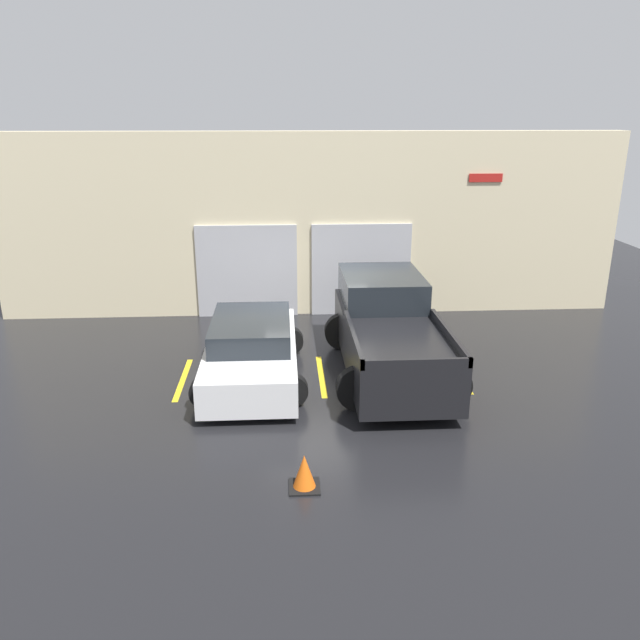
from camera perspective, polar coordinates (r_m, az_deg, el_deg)
name	(u,v)px	position (r m, az deg, el deg)	size (l,w,h in m)	color
ground_plane	(318,353)	(14.66, -0.20, -3.01)	(28.00, 28.00, 0.00)	black
shophouse_building	(311,226)	(17.18, -0.85, 8.62)	(16.88, 0.68, 4.91)	beige
pickup_truck	(389,331)	(13.50, 6.29, -1.04)	(2.59, 5.17, 1.87)	black
sedan_white	(252,350)	(13.18, -6.27, -2.78)	(2.26, 4.40, 1.29)	white
parking_stripe_far_left	(183,379)	(13.55, -12.42, -5.31)	(0.12, 2.20, 0.01)	gold
parking_stripe_left	(321,376)	(13.39, 0.13, -5.13)	(0.12, 2.20, 0.01)	gold
parking_stripe_centre	(456,373)	(13.87, 12.36, -4.72)	(0.12, 2.20, 0.01)	gold
traffic_cone	(304,473)	(9.58, -1.44, -13.80)	(0.47, 0.47, 0.55)	black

